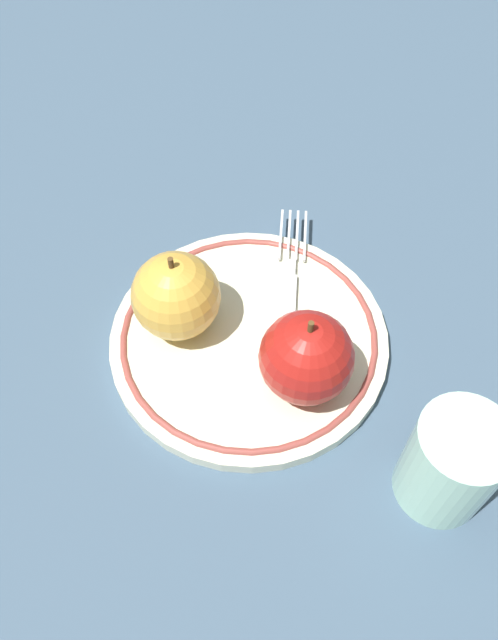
# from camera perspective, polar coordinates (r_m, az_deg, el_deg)

# --- Properties ---
(ground_plane) EXTENTS (2.00, 2.00, 0.00)m
(ground_plane) POSITION_cam_1_polar(r_m,az_deg,el_deg) (0.57, -1.52, -0.95)
(ground_plane) COLOR #41586E
(plate) EXTENTS (0.25, 0.25, 0.02)m
(plate) POSITION_cam_1_polar(r_m,az_deg,el_deg) (0.56, -0.00, -1.63)
(plate) COLOR silver
(plate) RESTS_ON ground_plane
(apple_red_whole) EXTENTS (0.08, 0.08, 0.09)m
(apple_red_whole) POSITION_cam_1_polar(r_m,az_deg,el_deg) (0.53, -6.69, 2.21)
(apple_red_whole) COLOR gold
(apple_red_whole) RESTS_ON plate
(apple_second_whole) EXTENTS (0.08, 0.08, 0.09)m
(apple_second_whole) POSITION_cam_1_polar(r_m,az_deg,el_deg) (0.49, 5.27, -3.44)
(apple_second_whole) COLOR #B01D18
(apple_second_whole) RESTS_ON plate
(fork) EXTENTS (0.19, 0.07, 0.00)m
(fork) POSITION_cam_1_polar(r_m,az_deg,el_deg) (0.58, 3.77, 2.97)
(fork) COLOR silver
(fork) RESTS_ON plate
(drinking_glass) EXTENTS (0.07, 0.07, 0.09)m
(drinking_glass) POSITION_cam_1_polar(r_m,az_deg,el_deg) (0.48, 17.99, -12.36)
(drinking_glass) COLOR #B9EBCC
(drinking_glass) RESTS_ON ground_plane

